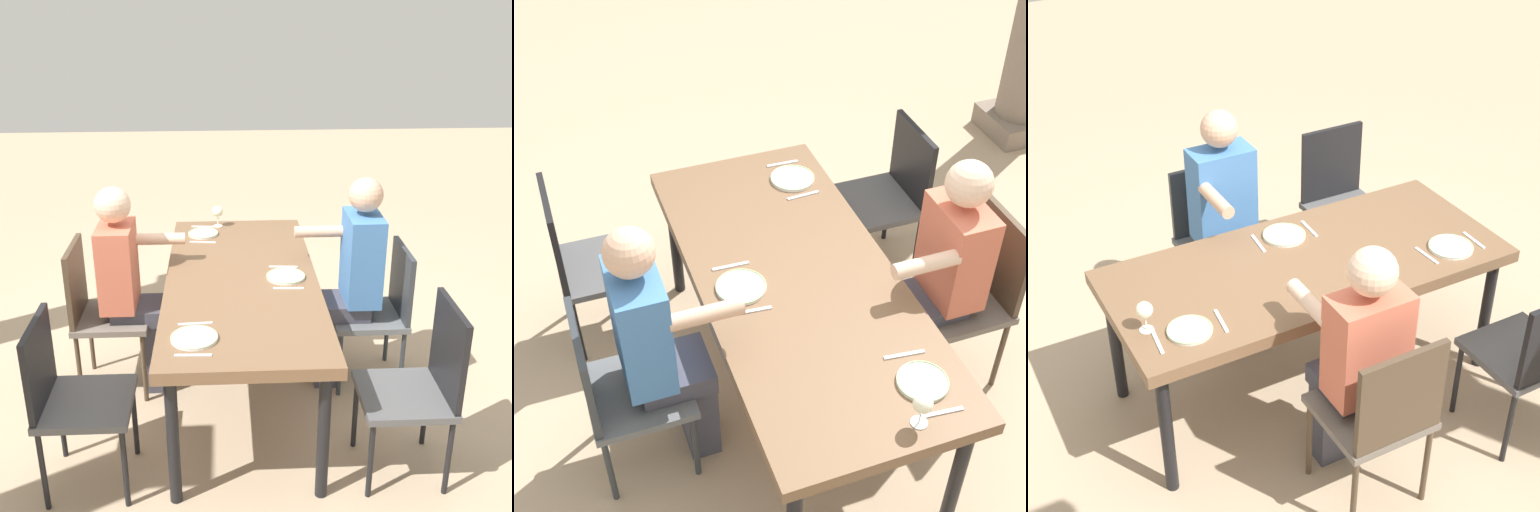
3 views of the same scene
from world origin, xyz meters
The scene contains 18 objects.
ground_plane centered at (0.00, 0.00, 0.00)m, with size 16.00×16.00×0.00m, color tan.
dining_table centered at (0.00, 0.00, 0.71)m, with size 1.98×0.87×0.77m.
chair_west_north centered at (-0.74, 0.85, 0.52)m, with size 0.44×0.44×0.90m.
chair_west_south centered at (-0.74, -0.86, 0.53)m, with size 0.44×0.44×0.93m.
chair_mid_north centered at (0.12, 0.86, 0.54)m, with size 0.44×0.44×0.94m.
chair_mid_south centered at (0.12, -0.85, 0.51)m, with size 0.44×0.44×0.88m.
diner_woman_green centered at (0.12, 0.66, 0.69)m, with size 0.35×0.49×1.28m.
diner_man_white centered at (0.12, -0.66, 0.70)m, with size 0.35×0.49×1.32m.
plate_0 centered at (-0.70, 0.25, 0.78)m, with size 0.23×0.23×0.02m.
fork_0 centered at (-0.85, 0.25, 0.77)m, with size 0.02×0.17×0.01m, color silver.
spoon_0 centered at (-0.55, 0.25, 0.77)m, with size 0.02×0.17×0.01m, color silver.
plate_1 centered at (-0.01, -0.25, 0.78)m, with size 0.22×0.22×0.02m.
fork_1 centered at (-0.16, -0.25, 0.77)m, with size 0.02×0.17×0.01m, color silver.
spoon_1 centered at (0.14, -0.25, 0.77)m, with size 0.02×0.17×0.01m, color silver.
plate_2 centered at (0.72, 0.24, 0.78)m, with size 0.20×0.20×0.02m.
wine_glass_2 centered at (0.88, 0.14, 0.88)m, with size 0.08×0.08×0.15m.
fork_2 centered at (0.57, 0.24, 0.77)m, with size 0.02×0.17×0.01m, color silver.
spoon_2 centered at (0.87, 0.24, 0.77)m, with size 0.02×0.17×0.01m, color silver.
Camera 3 is at (1.65, 2.81, 2.95)m, focal length 55.88 mm.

